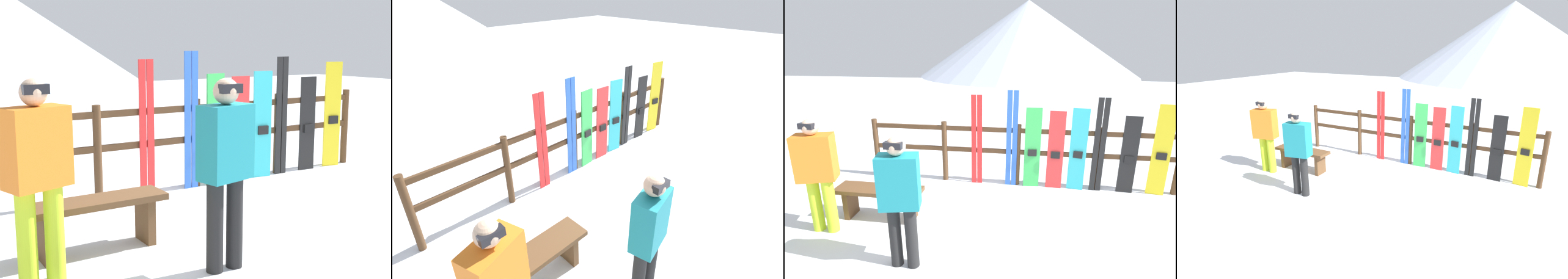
{
  "view_description": "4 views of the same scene",
  "coord_description": "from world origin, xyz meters",
  "views": [
    {
      "loc": [
        -3.66,
        -4.17,
        1.85
      ],
      "look_at": [
        -0.5,
        0.94,
        0.78
      ],
      "focal_mm": 50.0,
      "sensor_mm": 36.0,
      "label": 1
    },
    {
      "loc": [
        -3.22,
        -1.81,
        3.12
      ],
      "look_at": [
        -0.37,
        1.02,
        1.0
      ],
      "focal_mm": 28.0,
      "sensor_mm": 36.0,
      "label": 2
    },
    {
      "loc": [
        0.1,
        -3.51,
        2.48
      ],
      "look_at": [
        -0.54,
        0.78,
        1.14
      ],
      "focal_mm": 28.0,
      "sensor_mm": 36.0,
      "label": 3
    },
    {
      "loc": [
        2.4,
        -4.6,
        2.69
      ],
      "look_at": [
        -0.5,
        0.8,
        0.78
      ],
      "focal_mm": 28.0,
      "sensor_mm": 36.0,
      "label": 4
    }
  ],
  "objects": [
    {
      "name": "ski_pair_red",
      "position": [
        -0.74,
        1.68,
        0.83
      ],
      "size": [
        0.2,
        0.02,
        1.66
      ],
      "color": "red",
      "rests_on": "ground"
    },
    {
      "name": "mountain_backdrop",
      "position": [
        0.0,
        23.73,
        3.0
      ],
      "size": [
        18.0,
        18.0,
        6.0
      ],
      "color": "#B2BCD1",
      "rests_on": "ground"
    },
    {
      "name": "person_orange",
      "position": [
        -2.58,
        -0.15,
        0.91
      ],
      "size": [
        0.54,
        0.39,
        1.6
      ],
      "color": "#B7D826",
      "rests_on": "ground"
    },
    {
      "name": "bench",
      "position": [
        -1.96,
        0.26,
        0.36
      ],
      "size": [
        1.27,
        0.36,
        0.49
      ],
      "color": "brown",
      "rests_on": "ground"
    },
    {
      "name": "ski_pair_blue",
      "position": [
        -0.11,
        1.68,
        0.88
      ],
      "size": [
        0.19,
        0.02,
        1.76
      ],
      "color": "blue",
      "rests_on": "ground"
    },
    {
      "name": "ground_plane",
      "position": [
        0.0,
        0.0,
        0.0
      ],
      "size": [
        40.0,
        40.0,
        0.0
      ],
      "primitive_type": "plane",
      "color": "white"
    },
    {
      "name": "person_teal",
      "position": [
        -1.22,
        -0.67,
        0.91
      ],
      "size": [
        0.48,
        0.32,
        1.58
      ],
      "color": "black",
      "rests_on": "ground"
    },
    {
      "name": "snowboard_cyan",
      "position": [
        1.04,
        1.68,
        0.74
      ],
      "size": [
        0.28,
        0.09,
        1.48
      ],
      "color": "#2DBFCC",
      "rests_on": "ground"
    },
    {
      "name": "ski_pair_black",
      "position": [
        1.38,
        1.68,
        0.83
      ],
      "size": [
        0.19,
        0.02,
        1.67
      ],
      "color": "black",
      "rests_on": "ground"
    },
    {
      "name": "fence",
      "position": [
        0.0,
        1.73,
        0.69
      ],
      "size": [
        5.54,
        0.1,
        1.15
      ],
      "color": "#4C331E",
      "rests_on": "ground"
    },
    {
      "name": "snowboard_yellow",
      "position": [
        2.38,
        1.68,
        0.79
      ],
      "size": [
        0.28,
        0.09,
        1.58
      ],
      "color": "yellow",
      "rests_on": "ground"
    },
    {
      "name": "snowboard_red",
      "position": [
        0.66,
        1.68,
        0.71
      ],
      "size": [
        0.28,
        0.06,
        1.42
      ],
      "color": "red",
      "rests_on": "ground"
    },
    {
      "name": "snowboard_black_stripe",
      "position": [
        1.88,
        1.68,
        0.68
      ],
      "size": [
        0.27,
        0.07,
        1.37
      ],
      "color": "black",
      "rests_on": "ground"
    },
    {
      "name": "snowboard_green",
      "position": [
        0.26,
        1.68,
        0.73
      ],
      "size": [
        0.28,
        0.07,
        1.47
      ],
      "color": "green",
      "rests_on": "ground"
    }
  ]
}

